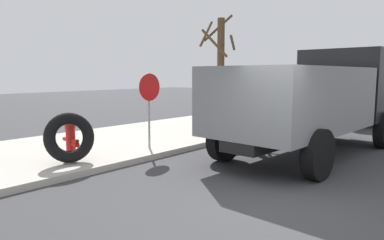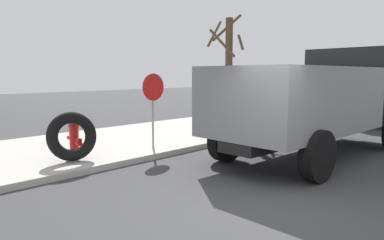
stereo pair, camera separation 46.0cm
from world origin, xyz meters
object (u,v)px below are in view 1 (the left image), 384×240
object	(u,v)px
stop_sign	(149,97)
dump_truck_gray	(315,96)
loose_tire	(69,138)
fire_hydrant	(71,138)
bare_tree	(220,69)
dump_truck_green	(380,87)

from	to	relation	value
stop_sign	dump_truck_gray	size ratio (longest dim) A/B	0.29
loose_tire	fire_hydrant	bearing A→B (deg)	56.16
bare_tree	dump_truck_gray	bearing A→B (deg)	-106.14
stop_sign	dump_truck_gray	distance (m)	4.63
dump_truck_gray	dump_truck_green	bearing A→B (deg)	3.37
stop_sign	dump_truck_green	size ratio (longest dim) A/B	0.30
dump_truck_green	bare_tree	xyz separation A→B (m)	(-8.25, 3.61, 0.80)
loose_tire	dump_truck_gray	distance (m)	6.61
stop_sign	dump_truck_green	distance (m)	12.84
loose_tire	bare_tree	world-z (taller)	bare_tree
fire_hydrant	dump_truck_green	distance (m)	15.06
stop_sign	fire_hydrant	bearing A→B (deg)	164.02
loose_tire	dump_truck_gray	xyz separation A→B (m)	(5.45, -3.64, 0.86)
dump_truck_gray	bare_tree	distance (m)	4.41
fire_hydrant	loose_tire	distance (m)	0.55
dump_truck_green	dump_truck_gray	bearing A→B (deg)	-176.63
stop_sign	loose_tire	bearing A→B (deg)	176.21
dump_truck_gray	fire_hydrant	bearing A→B (deg)	141.58
fire_hydrant	dump_truck_gray	world-z (taller)	dump_truck_gray
dump_truck_green	bare_tree	distance (m)	9.04
dump_truck_green	loose_tire	bearing A→B (deg)	168.30
fire_hydrant	dump_truck_gray	size ratio (longest dim) A/B	0.13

